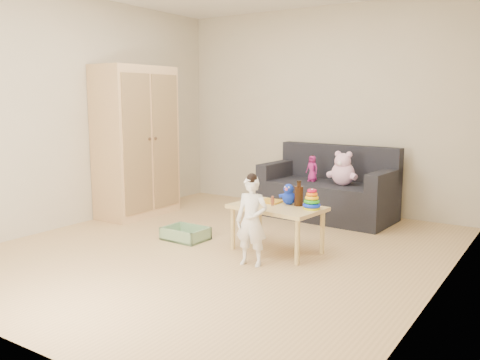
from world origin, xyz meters
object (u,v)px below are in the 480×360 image
Objects in this scene: play_table at (277,229)px; toddler at (252,222)px; sofa at (327,200)px; wardrobe at (136,142)px.

toddler is at bearing -88.67° from play_table.
sofa is at bearing 85.00° from toddler.
toddler reaches higher than play_table.
sofa is 1.86× the size of play_table.
play_table is at bearing 81.42° from toddler.
toddler is (0.17, -2.01, 0.17)m from sofa.
sofa is at bearing 28.64° from wardrobe.
wardrobe is 2.46m from toddler.
toddler is at bearing -81.75° from sofa.
sofa is (2.06, 1.12, -0.70)m from wardrobe.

